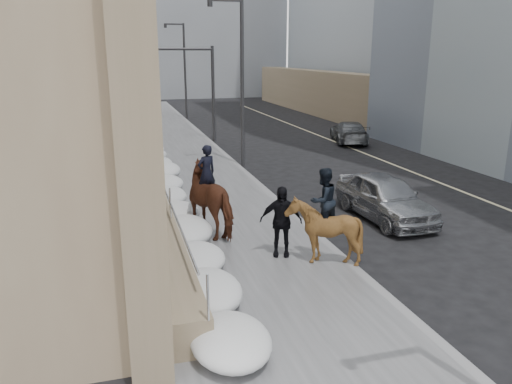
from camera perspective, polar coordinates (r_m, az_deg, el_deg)
ground at (r=11.79m, az=1.68°, el=-12.37°), size 140.00×140.00×0.00m
sidewalk at (r=20.91m, az=-6.52°, el=0.29°), size 5.00×80.00×0.12m
curb at (r=21.46m, az=0.39°, el=0.79°), size 0.24×80.00×0.12m
lane_line at (r=24.78m, az=18.19°, el=1.88°), size 0.15×70.00×0.01m
bg_building_far at (r=82.11m, az=-18.62°, el=17.87°), size 24.00×12.00×20.00m
streetlight_mid at (r=24.67m, az=-1.96°, el=13.33°), size 1.71×0.24×8.00m
streetlight_far at (r=44.34m, az=-8.35°, el=14.14°), size 1.71×0.24×8.00m
traffic_signal at (r=32.39m, az=-6.60°, el=12.74°), size 4.10×0.22×6.00m
snow_bank at (r=18.81m, az=-9.88°, el=-0.27°), size 1.70×18.10×0.76m
mounted_horse_left at (r=15.43m, az=-4.84°, el=-0.59°), size 2.09×2.80×2.73m
mounted_horse_right at (r=13.27m, az=7.70°, el=-3.77°), size 1.96×2.05×2.56m
pedestrian at (r=13.64m, az=2.86°, el=-3.35°), size 1.25×0.83×1.97m
car_silver at (r=17.65m, az=14.51°, el=-0.57°), size 1.99×4.61×1.55m
car_grey at (r=32.74m, az=10.58°, el=6.77°), size 3.14×5.08×1.37m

